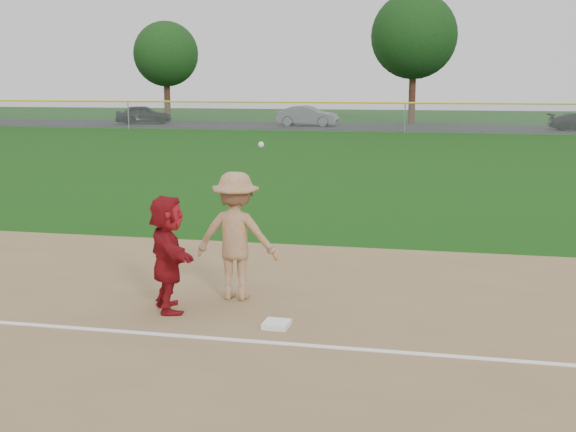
% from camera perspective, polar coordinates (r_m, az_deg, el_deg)
% --- Properties ---
extents(ground, '(160.00, 160.00, 0.00)m').
position_cam_1_polar(ground, '(10.48, -1.70, -8.50)').
color(ground, '#12410C').
rests_on(ground, ground).
extents(foul_line, '(60.00, 0.10, 0.01)m').
position_cam_1_polar(foul_line, '(9.74, -2.82, -9.86)').
color(foul_line, white).
rests_on(foul_line, infield_dirt).
extents(parking_asphalt, '(120.00, 10.00, 0.01)m').
position_cam_1_polar(parking_asphalt, '(55.78, 9.48, 6.94)').
color(parking_asphalt, black).
rests_on(parking_asphalt, ground).
extents(first_base, '(0.37, 0.37, 0.08)m').
position_cam_1_polar(first_base, '(10.26, -0.92, -8.55)').
color(first_base, white).
rests_on(first_base, infield_dirt).
extents(base_runner, '(1.27, 1.67, 1.76)m').
position_cam_1_polar(base_runner, '(10.91, -9.50, -2.93)').
color(base_runner, maroon).
rests_on(base_runner, infield_dirt).
extents(car_left, '(4.83, 3.36, 1.53)m').
position_cam_1_polar(car_left, '(60.40, -11.34, 7.88)').
color(car_left, black).
rests_on(car_left, parking_asphalt).
extents(car_mid, '(4.79, 1.86, 1.56)m').
position_cam_1_polar(car_mid, '(56.44, 1.56, 7.91)').
color(car_mid, slate).
rests_on(car_mid, parking_asphalt).
extents(first_base_play, '(1.31, 0.83, 2.54)m').
position_cam_1_polar(first_base_play, '(11.37, -4.12, -1.58)').
color(first_base_play, gray).
rests_on(first_base_play, infield_dirt).
extents(outfield_fence, '(110.00, 0.12, 110.00)m').
position_cam_1_polar(outfield_fence, '(49.70, 9.25, 8.77)').
color(outfield_fence, '#999EA0').
rests_on(outfield_fence, ground).
extents(tree_1, '(5.80, 5.80, 8.75)m').
position_cam_1_polar(tree_1, '(67.23, -9.62, 12.50)').
color(tree_1, '#3C2215').
rests_on(tree_1, ground).
extents(tree_2, '(7.00, 7.00, 10.58)m').
position_cam_1_polar(tree_2, '(61.28, 9.92, 13.84)').
color(tree_2, '#381F14').
rests_on(tree_2, ground).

